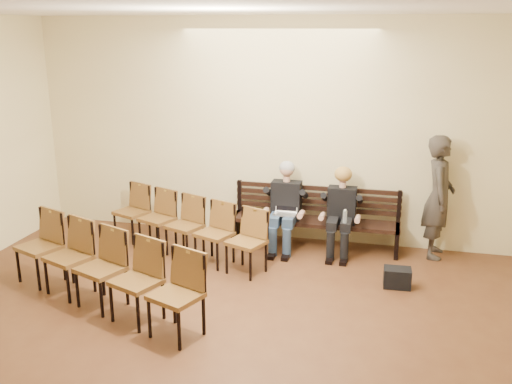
# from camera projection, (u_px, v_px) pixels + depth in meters

# --- Properties ---
(room_walls) EXTENTS (8.02, 10.01, 3.51)m
(room_walls) POSITION_uv_depth(u_px,v_px,m) (176.00, 124.00, 4.81)
(room_walls) COLOR beige
(room_walls) RESTS_ON ground
(bench) EXTENTS (2.60, 0.90, 0.45)m
(bench) POSITION_uv_depth(u_px,v_px,m) (314.00, 233.00, 8.89)
(bench) COLOR black
(bench) RESTS_ON ground
(seated_man) EXTENTS (0.56, 0.77, 1.35)m
(seated_man) POSITION_uv_depth(u_px,v_px,m) (285.00, 206.00, 8.76)
(seated_man) COLOR black
(seated_man) RESTS_ON ground
(seated_woman) EXTENTS (0.53, 0.73, 1.23)m
(seated_woman) POSITION_uv_depth(u_px,v_px,m) (341.00, 214.00, 8.58)
(seated_woman) COLOR black
(seated_woman) RESTS_ON ground
(laptop) EXTENTS (0.35, 0.29, 0.25)m
(laptop) POSITION_uv_depth(u_px,v_px,m) (285.00, 216.00, 8.63)
(laptop) COLOR silver
(laptop) RESTS_ON bench
(water_bottle) EXTENTS (0.08, 0.08, 0.21)m
(water_bottle) POSITION_uv_depth(u_px,v_px,m) (345.00, 224.00, 8.31)
(water_bottle) COLOR silver
(water_bottle) RESTS_ON bench
(bag) EXTENTS (0.37, 0.26, 0.26)m
(bag) POSITION_uv_depth(u_px,v_px,m) (397.00, 278.00, 7.54)
(bag) COLOR black
(bag) RESTS_ON ground
(passerby) EXTENTS (0.55, 0.80, 2.12)m
(passerby) POSITION_uv_depth(u_px,v_px,m) (440.00, 188.00, 8.34)
(passerby) COLOR #332E2A
(passerby) RESTS_ON ground
(chair_row_front) EXTENTS (2.76, 1.48, 0.90)m
(chair_row_front) POSITION_uv_depth(u_px,v_px,m) (185.00, 226.00, 8.54)
(chair_row_front) COLOR brown
(chair_row_front) RESTS_ON ground
(chair_row_back) EXTENTS (2.98, 1.59, 0.98)m
(chair_row_back) POSITION_uv_depth(u_px,v_px,m) (101.00, 269.00, 6.93)
(chair_row_back) COLOR brown
(chair_row_back) RESTS_ON ground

